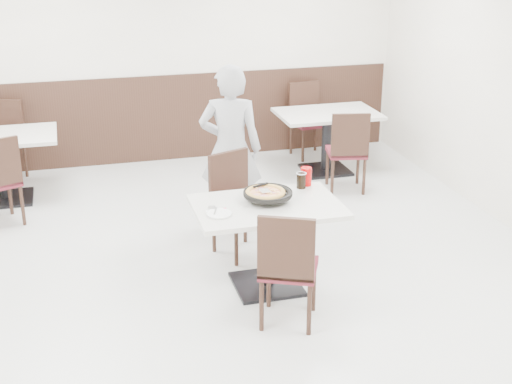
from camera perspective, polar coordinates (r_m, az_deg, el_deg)
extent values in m
plane|color=#ABABA7|center=(6.19, -2.04, -7.23)|extent=(7.00, 7.00, 0.00)
cube|color=silver|center=(9.03, -7.35, 11.13)|extent=(6.00, 0.04, 2.80)
cube|color=black|center=(9.19, -7.08, 5.89)|extent=(5.90, 0.03, 1.10)
cylinder|color=black|center=(5.87, 1.37, -0.62)|extent=(0.13, 0.13, 0.04)
cylinder|color=black|center=(5.87, 0.96, -0.36)|extent=(0.36, 0.36, 0.01)
cylinder|color=tan|center=(5.86, 0.76, -0.19)|extent=(0.32, 0.32, 0.02)
cube|color=white|center=(5.85, 0.71, 0.12)|extent=(0.09, 0.11, 0.00)
cube|color=white|center=(5.65, -3.09, -1.67)|extent=(0.17, 0.17, 0.00)
cylinder|color=white|center=(5.62, -2.97, -1.76)|extent=(0.22, 0.22, 0.01)
cube|color=white|center=(5.65, -3.27, -1.52)|extent=(0.06, 0.16, 0.00)
cylinder|color=black|center=(6.16, 3.64, 0.90)|extent=(0.09, 0.09, 0.13)
cylinder|color=#B40203|center=(6.23, 4.03, 1.26)|extent=(0.11, 0.11, 0.16)
imported|color=#9F9FA3|center=(6.94, -2.05, 3.45)|extent=(0.70, 0.57, 1.67)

